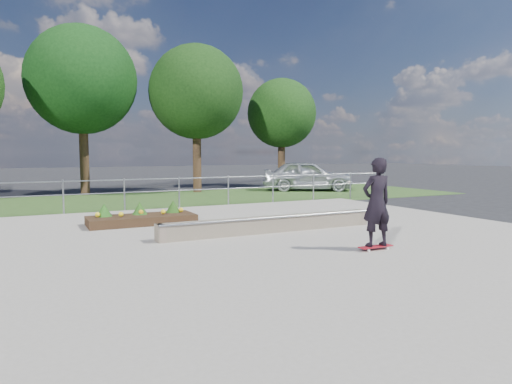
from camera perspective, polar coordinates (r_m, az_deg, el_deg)
ground at (r=10.48m, az=2.73°, el=-6.69°), size 120.00×120.00×0.00m
grass_verge at (r=20.67m, az=-12.42°, el=-0.98°), size 30.00×8.00×0.02m
concrete_slab at (r=10.48m, az=2.73°, el=-6.53°), size 15.00×15.00×0.06m
fence at (r=17.25m, az=-9.59°, el=0.43°), size 20.06×0.06×1.20m
tree_mid_left at (r=24.32m, az=-20.95°, el=12.91°), size 5.25×5.25×8.25m
tree_mid_right at (r=24.51m, az=-7.47°, el=12.25°), size 4.90×4.90×7.70m
tree_far_right at (r=28.29m, az=3.23°, el=9.77°), size 4.20×4.20×6.60m
grind_ledge at (r=11.84m, az=1.90°, el=-4.03°), size 6.00×0.44×0.43m
planter_bed at (r=13.59m, az=-14.12°, el=-3.09°), size 3.00×1.20×0.61m
skateboarder at (r=9.90m, az=14.85°, el=-1.27°), size 0.80×0.50×1.95m
parked_car at (r=25.26m, az=6.47°, el=2.05°), size 5.24×4.12×1.67m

